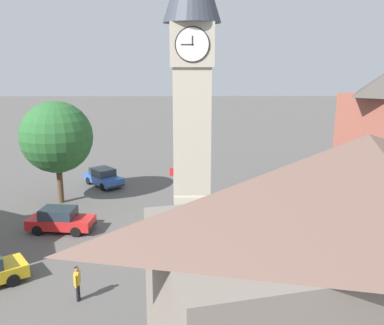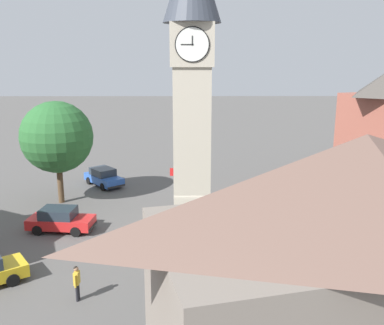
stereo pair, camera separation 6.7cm
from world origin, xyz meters
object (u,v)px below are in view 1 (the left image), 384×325
Objects in this scene: car_red_corner at (60,220)px; tree at (57,137)px; pedestrian at (77,280)px; road_sign at (174,180)px; clock_tower at (192,60)px; car_black_far at (341,223)px; car_silver_kerb at (103,177)px; car_blue_kerb at (222,260)px; building_terrace_right at (352,302)px.

tree reaches higher than car_red_corner.
road_sign is (-3.97, -13.31, 0.89)m from pedestrian.
clock_tower is at bearing -175.59° from car_red_corner.
tree reaches higher than pedestrian.
tree is at bearing -18.32° from car_black_far.
road_sign reaches higher than car_red_corner.
clock_tower reaches higher than pedestrian.
pedestrian is 0.60× the size of road_sign.
car_silver_kerb is 0.55× the size of tree.
clock_tower is 13.02m from car_red_corner.
car_red_corner is at bearing -68.96° from pedestrian.
clock_tower is at bearing -76.88° from car_blue_kerb.
car_silver_kerb is 1.51× the size of road_sign.
car_red_corner is at bearing -29.91° from car_blue_kerb.
car_silver_kerb is at bearing -94.58° from car_red_corner.
building_terrace_right is 21.80m from road_sign.
clock_tower reaches higher than car_blue_kerb.
car_red_corner and car_black_far have the same top height.
tree is (9.99, -4.98, -5.61)m from clock_tower.
pedestrian is at bearing 73.40° from road_sign.
car_blue_kerb is 11.40m from car_red_corner.
car_red_corner is 0.96× the size of car_black_far.
pedestrian is 0.22× the size of tree.
car_silver_kerb is at bearing -60.06° from car_blue_kerb.
tree reaches higher than car_black_far.
pedestrian is at bearing -39.51° from building_terrace_right.
car_blue_kerb is at bearing 103.12° from clock_tower.
car_black_far is (-16.87, 10.82, 0.00)m from car_silver_kerb.
tree is at bearing -26.49° from clock_tower.
car_red_corner is at bearing -51.80° from building_terrace_right.
clock_tower reaches higher than road_sign.
building_terrace_right reaches higher than road_sign.
pedestrian is 12.55m from building_terrace_right.
road_sign is at bearing -75.79° from building_terrace_right.
car_blue_kerb is at bearing 32.30° from car_black_far.
car_red_corner is 8.68m from pedestrian.
car_blue_kerb is 1.05× the size of car_silver_kerb.
car_red_corner is at bearing 36.35° from road_sign.
car_silver_kerb is at bearing -65.82° from building_terrace_right.
building_terrace_right is at bearing 70.60° from car_black_far.
car_red_corner is 0.37× the size of building_terrace_right.
car_blue_kerb is 0.39× the size of building_terrace_right.
tree is (1.59, -5.63, 4.32)m from car_red_corner.
clock_tower is 6.55× the size of road_sign.
pedestrian reaches higher than car_silver_kerb.
road_sign is at bearing -106.60° from pedestrian.
pedestrian is 15.07m from tree.
clock_tower is 15.65m from car_silver_kerb.
car_silver_kerb is 0.99× the size of car_red_corner.
clock_tower is at bearing -8.58° from car_black_far.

